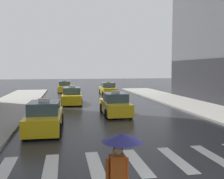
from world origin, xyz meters
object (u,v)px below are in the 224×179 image
Objects in this scene: taxi_lead at (45,117)px; pedestrian_with_umbrella at (120,151)px; taxi_second at (115,105)px; taxi_fourth at (108,89)px; taxi_third at (72,96)px; taxi_fifth at (65,87)px.

pedestrian_with_umbrella is (2.37, -8.62, 0.79)m from taxi_lead.
pedestrian_with_umbrella is at bearing -100.91° from taxi_second.
taxi_fourth is at bearing 82.38° from taxi_second.
taxi_fifth is at bearing 93.10° from taxi_third.
taxi_third is at bearing -86.90° from taxi_fifth.
taxi_fifth is (-3.69, 18.89, 0.00)m from taxi_second.
taxi_fourth is 2.35× the size of pedestrian_with_umbrella.
pedestrian_with_umbrella is (-2.45, -12.72, 0.79)m from taxi_second.
taxi_fourth is at bearing 57.91° from taxi_third.
taxi_lead is 1.00× the size of taxi_third.
pedestrian_with_umbrella is at bearing -88.32° from taxi_third.
taxi_lead is 8.98m from pedestrian_with_umbrella.
taxi_lead is 6.32m from taxi_second.
taxi_second is 1.00× the size of taxi_fifth.
taxi_third is 2.37× the size of pedestrian_with_umbrella.
pedestrian_with_umbrella is (1.24, -31.60, 0.79)m from taxi_fifth.
taxi_fifth is (-0.68, 12.53, 0.00)m from taxi_third.
taxi_lead is at bearing -139.64° from taxi_second.
taxi_fourth is 1.00× the size of taxi_fifth.
taxi_second is at bearing -78.95° from taxi_fifth.
taxi_third is 9.23m from taxi_fourth.
taxi_lead and taxi_second have the same top height.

